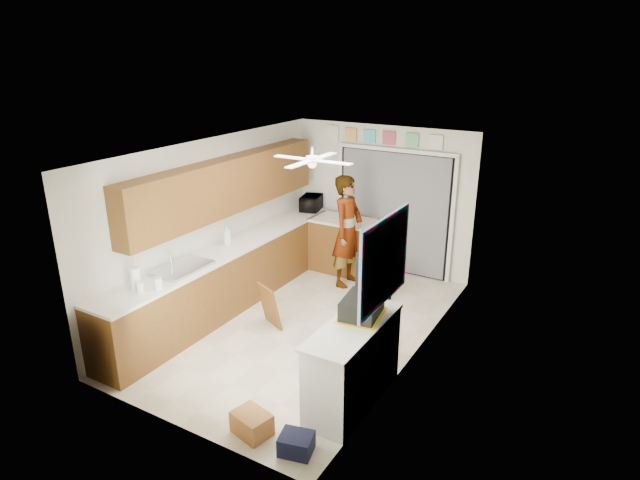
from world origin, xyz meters
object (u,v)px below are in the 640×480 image
at_px(soap_bottle, 227,235).
at_px(man, 347,231).
at_px(navy_crate, 296,444).
at_px(cardboard_box, 252,423).
at_px(paper_towel_roll, 135,278).
at_px(microwave, 311,203).
at_px(dog, 385,280).
at_px(suitcase, 362,307).

relative_size(soap_bottle, man, 0.17).
distance_m(navy_crate, man, 4.09).
bearing_deg(cardboard_box, paper_towel_roll, 166.83).
bearing_deg(microwave, dog, -127.12).
xyz_separation_m(paper_towel_roll, cardboard_box, (2.07, -0.48, -0.96)).
relative_size(microwave, man, 0.26).
relative_size(soap_bottle, paper_towel_roll, 1.15).
relative_size(microwave, paper_towel_roll, 1.74).
bearing_deg(paper_towel_roll, suitcase, 15.70).
xyz_separation_m(suitcase, man, (-1.48, 2.52, -0.13)).
xyz_separation_m(soap_bottle, paper_towel_roll, (0.02, -1.75, -0.02)).
height_order(soap_bottle, paper_towel_roll, soap_bottle).
height_order(microwave, navy_crate, microwave).
distance_m(soap_bottle, paper_towel_roll, 1.75).
height_order(paper_towel_roll, suitcase, paper_towel_roll).
distance_m(paper_towel_roll, man, 3.48).
bearing_deg(soap_bottle, microwave, 86.25).
bearing_deg(suitcase, cardboard_box, -123.99).
relative_size(soap_bottle, cardboard_box, 0.83).
height_order(suitcase, cardboard_box, suitcase).
height_order(microwave, soap_bottle, soap_bottle).
bearing_deg(cardboard_box, soap_bottle, 133.11).
xyz_separation_m(microwave, navy_crate, (2.48, -4.40, -0.97)).
height_order(soap_bottle, man, man).
relative_size(man, dog, 2.98).
bearing_deg(microwave, man, -136.47).
relative_size(microwave, soap_bottle, 1.51).
xyz_separation_m(soap_bottle, dog, (1.93, 1.45, -0.86)).
bearing_deg(man, paper_towel_roll, 160.48).
xyz_separation_m(navy_crate, man, (-1.41, 3.75, 0.82)).
bearing_deg(man, suitcase, -149.01).
bearing_deg(suitcase, dog, 99.39).
bearing_deg(microwave, soap_bottle, 161.00).
distance_m(suitcase, man, 2.92).
bearing_deg(microwave, navy_crate, -165.83).
bearing_deg(paper_towel_roll, soap_bottle, 90.72).
bearing_deg(man, navy_crate, -158.87).
bearing_deg(microwave, suitcase, -156.38).
bearing_deg(navy_crate, dog, 100.68).
distance_m(paper_towel_roll, cardboard_box, 2.33).
height_order(microwave, paper_towel_roll, paper_towel_roll).
bearing_deg(cardboard_box, suitcase, 63.97).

